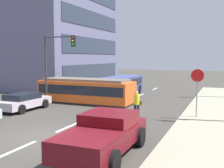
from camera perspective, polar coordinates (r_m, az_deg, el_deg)
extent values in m
plane|color=#403C37|center=(22.17, 1.94, -4.10)|extent=(120.00, 120.00, 0.00)
cube|color=gray|center=(16.87, 19.14, -7.24)|extent=(3.20, 36.00, 0.14)
cube|color=silver|center=(12.03, -19.25, -12.75)|extent=(0.16, 2.40, 0.01)
cube|color=silver|center=(15.11, -8.97, -8.74)|extent=(0.16, 2.40, 0.01)
cube|color=silver|center=(18.54, -2.45, -6.00)|extent=(0.16, 2.40, 0.01)
cube|color=silver|center=(27.13, 5.90, -2.34)|extent=(0.16, 2.40, 0.01)
cube|color=silver|center=(32.87, 8.91, -1.00)|extent=(0.16, 2.40, 0.01)
cube|color=slate|center=(38.55, -13.63, 14.18)|extent=(14.09, 16.83, 19.20)
cube|color=#2D3847|center=(34.47, -3.79, 2.55)|extent=(0.06, 14.30, 1.92)
cube|color=#2D3847|center=(34.45, -3.82, 7.88)|extent=(0.06, 14.30, 1.92)
cube|color=#2D3847|center=(34.73, -3.85, 13.16)|extent=(0.06, 14.30, 1.92)
cube|color=orange|center=(22.55, -5.44, -1.47)|extent=(7.91, 2.68, 1.64)
cube|color=#2D2D2D|center=(22.67, -5.42, -3.71)|extent=(7.75, 2.55, 0.15)
cube|color=#675F53|center=(22.45, -5.46, 0.86)|extent=(7.12, 2.28, 0.20)
cube|color=#1E232D|center=(22.52, -5.44, -0.97)|extent=(7.60, 2.71, 0.72)
cube|color=#3B4781|center=(27.20, 2.18, -0.04)|extent=(2.52, 5.50, 1.54)
cube|color=black|center=(24.68, -0.02, -0.07)|extent=(2.25, 0.13, 0.92)
cube|color=black|center=(27.17, 2.19, 0.54)|extent=(2.56, 4.68, 0.62)
cylinder|color=black|center=(25.64, 0.79, -1.77)|extent=(2.55, 0.91, 0.90)
cylinder|color=black|center=(28.91, 3.41, -0.95)|extent=(2.55, 0.91, 0.90)
cylinder|color=#232343|center=(17.01, 4.79, -5.63)|extent=(0.16, 0.16, 0.85)
cylinder|color=#232343|center=(16.95, 5.43, -5.67)|extent=(0.16, 0.16, 0.85)
cylinder|color=yellow|center=(16.85, 5.13, -3.23)|extent=(0.36, 0.36, 0.60)
sphere|color=tan|center=(16.79, 5.14, -1.85)|extent=(0.22, 0.22, 0.22)
cube|color=brown|center=(16.87, 5.89, -3.92)|extent=(0.20, 0.11, 0.24)
cube|color=#5E1018|center=(10.67, -1.76, -11.01)|extent=(2.04, 5.02, 0.65)
cube|color=#630A11|center=(11.01, -0.60, -7.27)|extent=(1.91, 1.91, 0.55)
cube|color=#5E1018|center=(9.37, -5.24, -10.94)|extent=(2.02, 2.27, 0.12)
cylinder|color=black|center=(12.46, -3.18, -9.90)|extent=(0.29, 0.80, 0.80)
cylinder|color=black|center=(11.77, 5.81, -10.84)|extent=(0.29, 0.80, 0.80)
cylinder|color=black|center=(9.96, -10.82, -14.01)|extent=(0.29, 0.80, 0.80)
cylinder|color=black|center=(9.08, 0.25, -15.86)|extent=(0.29, 0.80, 0.80)
cube|color=#C2B4BF|center=(20.47, -17.77, -3.71)|extent=(1.78, 4.16, 0.55)
cube|color=black|center=(20.29, -18.09, -2.45)|extent=(1.62, 2.30, 0.40)
cylinder|color=black|center=(21.98, -17.31, -3.59)|extent=(0.23, 0.64, 0.64)
cylinder|color=black|center=(20.91, -13.73, -3.96)|extent=(0.23, 0.64, 0.64)
cylinder|color=black|center=(20.20, -21.92, -4.53)|extent=(0.23, 0.64, 0.64)
cylinder|color=black|center=(19.03, -18.26, -5.01)|extent=(0.23, 0.64, 0.64)
cube|color=silver|center=(27.18, -5.74, -1.24)|extent=(1.91, 4.03, 0.55)
cube|color=black|center=(26.99, -5.90, -0.27)|extent=(1.75, 2.22, 0.40)
cylinder|color=black|center=(28.70, -6.26, -1.28)|extent=(0.22, 0.64, 0.64)
cylinder|color=black|center=(27.85, -2.85, -1.46)|extent=(0.22, 0.64, 0.64)
cylinder|color=black|center=(26.62, -8.75, -1.84)|extent=(0.22, 0.64, 0.64)
cylinder|color=black|center=(25.70, -5.14, -2.06)|extent=(0.22, 0.64, 0.64)
cylinder|color=gray|center=(17.27, 17.17, -2.94)|extent=(0.07, 0.07, 2.20)
cylinder|color=red|center=(17.13, 17.30, 1.70)|extent=(0.76, 0.04, 0.76)
cylinder|color=#333333|center=(22.47, -13.54, 2.91)|extent=(0.14, 0.14, 5.49)
cylinder|color=#333333|center=(21.77, -10.94, 9.59)|extent=(2.56, 0.10, 0.10)
cube|color=black|center=(21.07, -7.98, 8.82)|extent=(0.28, 0.24, 0.84)
sphere|color=red|center=(20.98, -8.17, 9.51)|extent=(0.16, 0.16, 0.16)
sphere|color=gold|center=(20.96, -8.16, 8.83)|extent=(0.16, 0.16, 0.16)
sphere|color=green|center=(20.95, -8.15, 8.15)|extent=(0.16, 0.16, 0.16)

